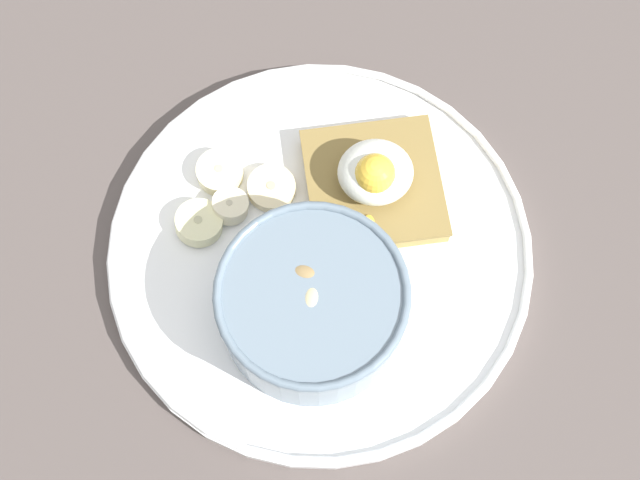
{
  "coord_description": "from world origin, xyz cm",
  "views": [
    {
      "loc": [
        1.47,
        22.03,
        63.62
      ],
      "look_at": [
        0.0,
        0.0,
        5.0
      ],
      "focal_mm": 50.0,
      "sensor_mm": 36.0,
      "label": 1
    }
  ],
  "objects_px": {
    "poached_egg": "(375,173)",
    "banana_slice_back": "(220,172)",
    "banana_slice_right": "(199,223)",
    "oatmeal_bowl": "(312,304)",
    "toast_slice": "(374,185)",
    "banana_slice_front": "(271,188)",
    "banana_slice_left": "(230,206)"
  },
  "relations": [
    {
      "from": "banana_slice_right",
      "to": "toast_slice",
      "type": "bearing_deg",
      "value": -171.01
    },
    {
      "from": "oatmeal_bowl",
      "to": "poached_egg",
      "type": "distance_m",
      "value": 0.11
    },
    {
      "from": "toast_slice",
      "to": "banana_slice_back",
      "type": "distance_m",
      "value": 0.11
    },
    {
      "from": "toast_slice",
      "to": "banana_slice_right",
      "type": "xyz_separation_m",
      "value": [
        0.13,
        0.02,
        -0.0
      ]
    },
    {
      "from": "banana_slice_right",
      "to": "poached_egg",
      "type": "bearing_deg",
      "value": -171.71
    },
    {
      "from": "banana_slice_front",
      "to": "banana_slice_right",
      "type": "xyz_separation_m",
      "value": [
        0.05,
        0.03,
        0.0
      ]
    },
    {
      "from": "oatmeal_bowl",
      "to": "toast_slice",
      "type": "xyz_separation_m",
      "value": [
        -0.05,
        -0.09,
        -0.02
      ]
    },
    {
      "from": "oatmeal_bowl",
      "to": "banana_slice_back",
      "type": "height_order",
      "value": "oatmeal_bowl"
    },
    {
      "from": "oatmeal_bowl",
      "to": "banana_slice_left",
      "type": "relative_size",
      "value": 3.3
    },
    {
      "from": "banana_slice_left",
      "to": "banana_slice_right",
      "type": "distance_m",
      "value": 0.03
    },
    {
      "from": "oatmeal_bowl",
      "to": "banana_slice_right",
      "type": "height_order",
      "value": "oatmeal_bowl"
    },
    {
      "from": "poached_egg",
      "to": "banana_slice_back",
      "type": "distance_m",
      "value": 0.12
    },
    {
      "from": "toast_slice",
      "to": "banana_slice_back",
      "type": "relative_size",
      "value": 2.89
    },
    {
      "from": "banana_slice_left",
      "to": "banana_slice_back",
      "type": "xyz_separation_m",
      "value": [
        0.01,
        -0.03,
        -0.0
      ]
    },
    {
      "from": "banana_slice_right",
      "to": "oatmeal_bowl",
      "type": "bearing_deg",
      "value": 136.58
    },
    {
      "from": "banana_slice_front",
      "to": "toast_slice",
      "type": "bearing_deg",
      "value": 176.38
    },
    {
      "from": "oatmeal_bowl",
      "to": "banana_slice_right",
      "type": "bearing_deg",
      "value": -43.42
    },
    {
      "from": "banana_slice_back",
      "to": "poached_egg",
      "type": "bearing_deg",
      "value": 169.34
    },
    {
      "from": "banana_slice_front",
      "to": "poached_egg",
      "type": "bearing_deg",
      "value": 175.09
    },
    {
      "from": "toast_slice",
      "to": "banana_slice_back",
      "type": "height_order",
      "value": "toast_slice"
    },
    {
      "from": "banana_slice_front",
      "to": "banana_slice_back",
      "type": "xyz_separation_m",
      "value": [
        0.04,
        -0.01,
        0.0
      ]
    },
    {
      "from": "oatmeal_bowl",
      "to": "banana_slice_front",
      "type": "height_order",
      "value": "oatmeal_bowl"
    },
    {
      "from": "banana_slice_left",
      "to": "banana_slice_right",
      "type": "xyz_separation_m",
      "value": [
        0.02,
        0.01,
        -0.0
      ]
    },
    {
      "from": "banana_slice_front",
      "to": "oatmeal_bowl",
      "type": "bearing_deg",
      "value": 103.83
    },
    {
      "from": "banana_slice_front",
      "to": "banana_slice_right",
      "type": "distance_m",
      "value": 0.06
    },
    {
      "from": "oatmeal_bowl",
      "to": "poached_egg",
      "type": "bearing_deg",
      "value": -118.69
    },
    {
      "from": "banana_slice_front",
      "to": "banana_slice_back",
      "type": "height_order",
      "value": "banana_slice_back"
    },
    {
      "from": "banana_slice_left",
      "to": "banana_slice_right",
      "type": "relative_size",
      "value": 0.79
    },
    {
      "from": "toast_slice",
      "to": "banana_slice_right",
      "type": "height_order",
      "value": "same"
    },
    {
      "from": "poached_egg",
      "to": "banana_slice_front",
      "type": "height_order",
      "value": "poached_egg"
    },
    {
      "from": "banana_slice_left",
      "to": "banana_slice_back",
      "type": "bearing_deg",
      "value": -76.5
    },
    {
      "from": "toast_slice",
      "to": "banana_slice_right",
      "type": "relative_size",
      "value": 2.11
    }
  ]
}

